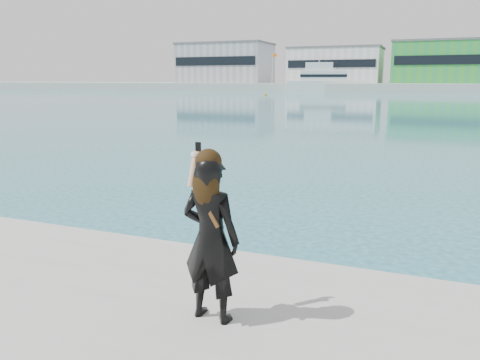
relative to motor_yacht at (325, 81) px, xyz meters
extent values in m
plane|color=#195375|center=(21.62, -112.68, -2.59)|extent=(500.00, 500.00, 0.00)
cube|color=#9E9E99|center=(21.62, 17.32, -1.59)|extent=(320.00, 40.00, 2.00)
cube|color=gray|center=(-33.38, 15.32, 4.91)|extent=(26.00, 16.00, 11.00)
cube|color=black|center=(-33.38, 7.22, 5.46)|extent=(24.70, 0.20, 2.42)
cube|color=#59595B|center=(-33.38, 15.32, 10.66)|extent=(26.52, 16.32, 0.50)
cube|color=silver|center=(-0.38, 15.32, 3.91)|extent=(24.00, 15.00, 9.00)
cube|color=black|center=(-0.38, 7.72, 4.36)|extent=(22.80, 0.20, 1.98)
cube|color=#59595B|center=(-0.38, 15.32, 8.66)|extent=(24.48, 15.30, 0.50)
cube|color=green|center=(29.62, 15.32, 4.41)|extent=(30.00, 16.00, 10.00)
cube|color=black|center=(29.62, 7.22, 4.91)|extent=(28.50, 0.20, 2.20)
cube|color=#59595B|center=(29.62, 15.32, 9.66)|extent=(30.60, 16.32, 0.50)
cylinder|color=silver|center=(-16.38, 8.32, 3.41)|extent=(0.16, 0.16, 8.00)
cube|color=#E2590D|center=(-15.78, 8.32, 6.81)|extent=(1.20, 0.04, 0.80)
cube|color=white|center=(0.55, 0.13, -1.27)|extent=(20.48, 9.96, 2.63)
cube|color=white|center=(-0.51, -0.12, 1.25)|extent=(11.74, 7.05, 2.41)
cube|color=white|center=(-1.58, -0.38, 3.44)|extent=(7.27, 5.17, 1.97)
cube|color=black|center=(-0.51, -0.12, 1.25)|extent=(11.98, 7.21, 0.66)
cylinder|color=silver|center=(-1.58, -0.38, 5.53)|extent=(0.18, 0.18, 2.19)
sphere|color=#DE9F0B|center=(-4.68, -31.93, -2.59)|extent=(0.50, 0.50, 0.50)
imported|color=black|center=(22.35, -113.37, -1.04)|extent=(0.57, 0.40, 1.50)
sphere|color=black|center=(22.35, -113.39, -0.34)|extent=(0.23, 0.23, 0.23)
ellipsoid|color=black|center=(22.35, -113.44, -0.53)|extent=(0.25, 0.13, 0.40)
cylinder|color=tan|center=(22.14, -113.25, -0.44)|extent=(0.08, 0.18, 0.33)
cylinder|color=white|center=(22.14, -113.21, -0.31)|extent=(0.09, 0.09, 0.03)
cube|color=black|center=(22.15, -113.17, -0.26)|extent=(0.06, 0.02, 0.11)
cube|color=#4C2D14|center=(22.38, -113.45, -0.74)|extent=(0.21, 0.03, 0.31)
camera|label=1|loc=(24.05, -116.92, 0.35)|focal=35.00mm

